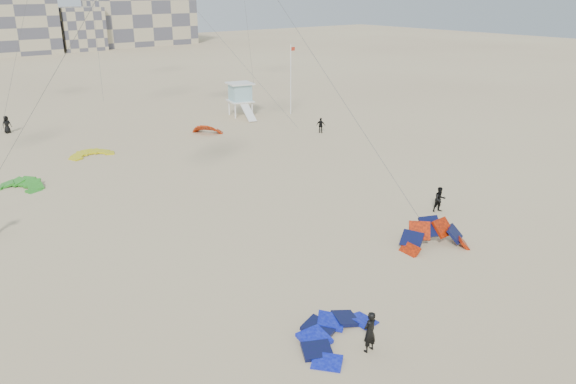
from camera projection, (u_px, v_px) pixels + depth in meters
ground at (362, 340)px, 24.16m from camera, size 320.00×320.00×0.00m
kite_ground_blue at (336, 338)px, 24.26m from camera, size 5.42×5.55×1.50m
kite_ground_orange at (434, 247)px, 32.80m from camera, size 5.42×5.42×4.18m
kite_ground_green at (20, 188)px, 42.46m from camera, size 5.36×5.31×1.97m
kite_ground_red_far at (207, 133)px, 58.56m from camera, size 4.22×4.19×2.76m
kite_ground_yellow at (92, 155)px, 50.76m from camera, size 3.57×3.77×0.88m
kitesurfer_main at (370, 332)px, 23.12m from camera, size 0.69×0.48×1.85m
kitesurfer_b at (440, 199)px, 37.73m from camera, size 1.02×0.91×1.74m
kitesurfer_d at (321, 125)px, 58.41m from camera, size 0.85×0.99×1.59m
kitesurfer_e at (7, 124)px, 58.32m from camera, size 0.99×0.74×1.82m
kitesurfer_f at (247, 93)px, 75.68m from camera, size 0.57×1.63×1.74m
lifeguard_tower_near at (241, 100)px, 65.82m from camera, size 3.31×5.65×3.91m
flagpole at (291, 78)px, 65.94m from camera, size 0.66×0.10×8.14m
condo_east at (141, 13)px, 148.00m from camera, size 26.00×14.00×16.00m
condo_fill_right at (79, 29)px, 135.62m from camera, size 10.00×10.00×10.00m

